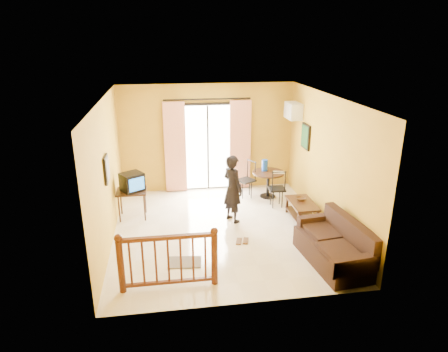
{
  "coord_description": "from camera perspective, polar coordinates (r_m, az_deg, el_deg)",
  "views": [
    {
      "loc": [
        -1.11,
        -7.57,
        3.93
      ],
      "look_at": [
        0.08,
        0.2,
        1.15
      ],
      "focal_mm": 32.0,
      "sensor_mm": 36.0,
      "label": 1
    }
  ],
  "objects": [
    {
      "name": "ground",
      "position": [
        8.6,
        -0.33,
        -7.7
      ],
      "size": [
        5.0,
        5.0,
        0.0
      ],
      "primitive_type": "plane",
      "color": "beige",
      "rests_on": "ground"
    },
    {
      "name": "serving_tray",
      "position": [
        10.08,
        7.83,
        0.52
      ],
      "size": [
        0.32,
        0.24,
        0.02
      ],
      "primitive_type": "cube",
      "rotation": [
        0.0,
        0.0,
        -0.25
      ],
      "color": "beige",
      "rests_on": "dining_table"
    },
    {
      "name": "stair_balustrade",
      "position": [
        6.59,
        -7.98,
        -11.44
      ],
      "size": [
        1.63,
        0.13,
        1.04
      ],
      "color": "#471E0F",
      "rests_on": "ground"
    },
    {
      "name": "room_shell",
      "position": [
        7.97,
        -0.36,
        3.26
      ],
      "size": [
        5.0,
        5.0,
        5.0
      ],
      "color": "white",
      "rests_on": "ground"
    },
    {
      "name": "doormat",
      "position": [
        7.49,
        -5.63,
        -12.15
      ],
      "size": [
        0.64,
        0.46,
        0.02
      ],
      "primitive_type": "cube",
      "rotation": [
        0.0,
        0.0,
        -0.11
      ],
      "color": "#595147",
      "rests_on": "ground"
    },
    {
      "name": "air_conditioner",
      "position": [
        10.2,
        9.85,
        9.16
      ],
      "size": [
        0.31,
        0.6,
        0.4
      ],
      "color": "white",
      "rests_on": "room_shell"
    },
    {
      "name": "dining_chairs",
      "position": [
        10.05,
        5.24,
        -3.61
      ],
      "size": [
        1.09,
        1.18,
        0.95
      ],
      "color": "black",
      "rests_on": "ground"
    },
    {
      "name": "standing_person",
      "position": [
        8.72,
        1.23,
        -1.82
      ],
      "size": [
        0.59,
        0.66,
        1.52
      ],
      "primitive_type": "imported",
      "rotation": [
        0.0,
        0.0,
        2.1
      ],
      "color": "black",
      "rests_on": "ground"
    },
    {
      "name": "dining_table",
      "position": [
        10.16,
        6.34,
        -0.19
      ],
      "size": [
        0.81,
        0.81,
        0.67
      ],
      "color": "black",
      "rests_on": "ground"
    },
    {
      "name": "television",
      "position": [
        9.07,
        -12.98,
        -0.83
      ],
      "size": [
        0.6,
        0.58,
        0.4
      ],
      "rotation": [
        0.0,
        0.0,
        0.56
      ],
      "color": "black",
      "rests_on": "tv_table"
    },
    {
      "name": "coffee_table",
      "position": [
        9.11,
        11.07,
        -4.51
      ],
      "size": [
        0.53,
        0.95,
        0.42
      ],
      "color": "black",
      "rests_on": "ground"
    },
    {
      "name": "bowl",
      "position": [
        9.13,
        10.92,
        -3.26
      ],
      "size": [
        0.24,
        0.24,
        0.07
      ],
      "primitive_type": "imported",
      "rotation": [
        0.0,
        0.0,
        0.1
      ],
      "color": "#51351C",
      "rests_on": "coffee_table"
    },
    {
      "name": "sandals",
      "position": [
        8.14,
        2.63,
        -9.27
      ],
      "size": [
        0.31,
        0.27,
        0.03
      ],
      "color": "#51351C",
      "rests_on": "ground"
    },
    {
      "name": "balcony_door",
      "position": [
        10.43,
        -2.31,
        4.22
      ],
      "size": [
        2.25,
        0.14,
        2.46
      ],
      "color": "black",
      "rests_on": "ground"
    },
    {
      "name": "botanical_print",
      "position": [
        9.74,
        11.56,
        5.56
      ],
      "size": [
        0.05,
        0.5,
        0.6
      ],
      "color": "black",
      "rests_on": "room_shell"
    },
    {
      "name": "water_jug",
      "position": [
        10.16,
        5.84,
        1.54
      ],
      "size": [
        0.15,
        0.15,
        0.29
      ],
      "primitive_type": "cylinder",
      "color": "#123CAF",
      "rests_on": "dining_table"
    },
    {
      "name": "sofa",
      "position": [
        7.6,
        15.69,
        -9.74
      ],
      "size": [
        0.98,
        1.84,
        0.84
      ],
      "rotation": [
        0.0,
        0.0,
        0.11
      ],
      "color": "black",
      "rests_on": "ground"
    },
    {
      "name": "picture_left",
      "position": [
        7.82,
        -16.42,
        0.95
      ],
      "size": [
        0.05,
        0.42,
        0.52
      ],
      "color": "black",
      "rests_on": "room_shell"
    },
    {
      "name": "tv_table",
      "position": [
        9.17,
        -13.05,
        -2.48
      ],
      "size": [
        0.66,
        0.55,
        0.66
      ],
      "color": "black",
      "rests_on": "ground"
    }
  ]
}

